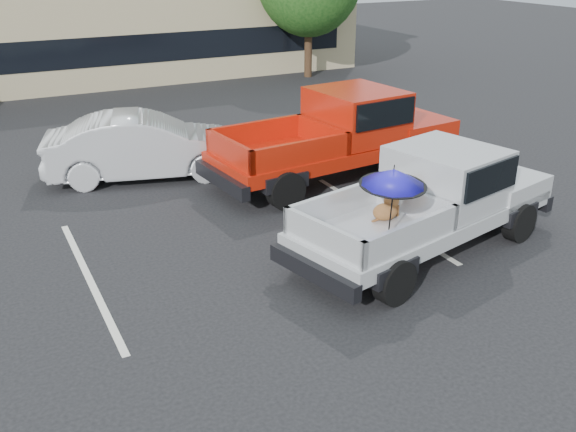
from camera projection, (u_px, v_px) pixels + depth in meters
name	position (u px, v px, depth m)	size (l,w,h in m)	color
ground	(299.00, 291.00, 10.59)	(90.00, 90.00, 0.00)	black
stripe_left	(90.00, 279.00, 10.96)	(0.12, 5.00, 0.01)	silver
stripe_right	(380.00, 216.00, 13.49)	(0.12, 5.00, 0.01)	silver
silver_pickup	(437.00, 194.00, 11.78)	(5.99, 3.20, 2.06)	black
red_pickup	(349.00, 130.00, 15.45)	(6.54, 2.84, 2.09)	black
silver_sedan	(145.00, 146.00, 15.45)	(1.65, 4.74, 1.56)	silver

